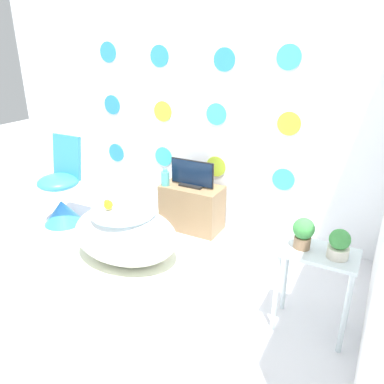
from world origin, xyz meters
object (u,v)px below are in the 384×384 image
bathtub (125,234)px  chair (61,197)px  potted_plant_right (339,244)px  potted_plant_left (303,232)px  tv (192,175)px  vase (165,178)px

bathtub → chair: 1.03m
bathtub → potted_plant_right: 1.76m
potted_plant_left → potted_plant_right: potted_plant_left is taller
chair → tv: bearing=23.0°
potted_plant_left → bathtub: bearing=174.8°
chair → vase: chair is taller
potted_plant_left → potted_plant_right: size_ratio=1.10×
potted_plant_left → chair: bearing=171.3°
bathtub → tv: bearing=72.9°
chair → potted_plant_right: chair is taller
tv → potted_plant_left: size_ratio=2.29×
potted_plant_left → potted_plant_right: bearing=-3.1°
vase → potted_plant_right: potted_plant_right is taller
chair → tv: 1.37m
bathtub → vase: bearing=90.3°
chair → potted_plant_left: 2.54m
tv → vase: size_ratio=2.68×
chair → potted_plant_right: 2.74m
chair → vase: bearing=23.0°
vase → potted_plant_right: 1.89m
chair → potted_plant_right: (2.69, -0.39, 0.39)m
bathtub → tv: tv is taller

